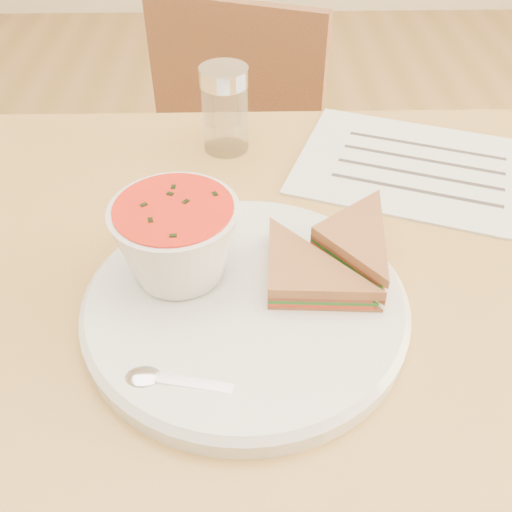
{
  "coord_description": "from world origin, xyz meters",
  "views": [
    {
      "loc": [
        -0.03,
        -0.39,
        1.14
      ],
      "look_at": [
        -0.02,
        -0.01,
        0.8
      ],
      "focal_mm": 40.0,
      "sensor_mm": 36.0,
      "label": 1
    }
  ],
  "objects_px": {
    "soup_bowl": "(177,244)",
    "condiment_shaker": "(225,110)",
    "dining_table": "(272,474)",
    "chair_far": "(211,228)",
    "plate": "(246,305)"
  },
  "relations": [
    {
      "from": "soup_bowl",
      "to": "condiment_shaker",
      "type": "distance_m",
      "value": 0.26
    },
    {
      "from": "dining_table",
      "to": "soup_bowl",
      "type": "height_order",
      "value": "soup_bowl"
    },
    {
      "from": "dining_table",
      "to": "soup_bowl",
      "type": "xyz_separation_m",
      "value": [
        -0.09,
        -0.0,
        0.43
      ]
    },
    {
      "from": "chair_far",
      "to": "soup_bowl",
      "type": "relative_size",
      "value": 7.04
    },
    {
      "from": "plate",
      "to": "condiment_shaker",
      "type": "bearing_deg",
      "value": 94.38
    },
    {
      "from": "dining_table",
      "to": "soup_bowl",
      "type": "distance_m",
      "value": 0.44
    },
    {
      "from": "chair_far",
      "to": "plate",
      "type": "relative_size",
      "value": 2.72
    },
    {
      "from": "dining_table",
      "to": "condiment_shaker",
      "type": "xyz_separation_m",
      "value": [
        -0.06,
        0.25,
        0.43
      ]
    },
    {
      "from": "plate",
      "to": "condiment_shaker",
      "type": "height_order",
      "value": "condiment_shaker"
    },
    {
      "from": "chair_far",
      "to": "soup_bowl",
      "type": "xyz_separation_m",
      "value": [
        0.01,
        -0.52,
        0.4
      ]
    },
    {
      "from": "plate",
      "to": "soup_bowl",
      "type": "relative_size",
      "value": 2.58
    },
    {
      "from": "dining_table",
      "to": "chair_far",
      "type": "xyz_separation_m",
      "value": [
        -0.1,
        0.52,
        0.03
      ]
    },
    {
      "from": "soup_bowl",
      "to": "dining_table",
      "type": "bearing_deg",
      "value": 1.08
    },
    {
      "from": "chair_far",
      "to": "plate",
      "type": "distance_m",
      "value": 0.66
    },
    {
      "from": "chair_far",
      "to": "condiment_shaker",
      "type": "distance_m",
      "value": 0.49
    }
  ]
}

